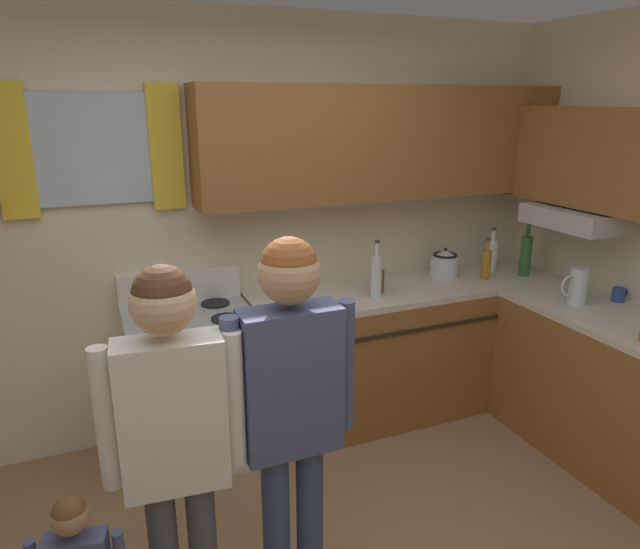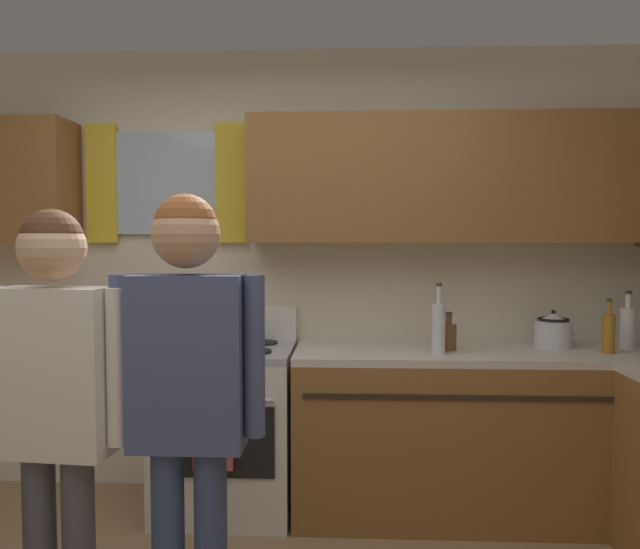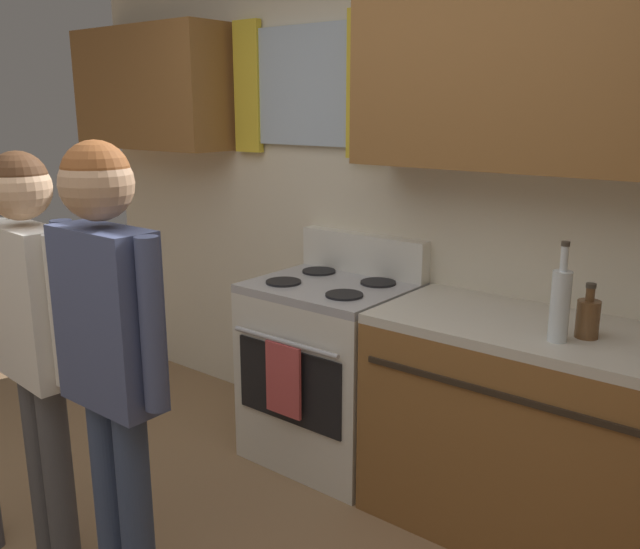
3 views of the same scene
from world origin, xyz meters
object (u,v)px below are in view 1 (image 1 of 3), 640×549
at_px(stove_oven, 194,384).
at_px(adult_holding_child, 174,430).
at_px(bottle_squat_brown, 378,280).
at_px(bottle_oil_amber, 486,263).
at_px(bottle_tall_clear, 376,276).
at_px(water_pitcher, 577,286).
at_px(bottle_milk_white, 492,254).
at_px(stovetop_kettle, 445,263).
at_px(adult_in_plaid, 291,396).
at_px(mug_cobalt_blue, 619,294).
at_px(bottle_wine_green, 526,255).

height_order(stove_oven, adult_holding_child, adult_holding_child).
xyz_separation_m(bottle_squat_brown, bottle_oil_amber, (0.82, -0.04, 0.03)).
relative_size(bottle_tall_clear, water_pitcher, 1.67).
bearing_deg(stove_oven, bottle_milk_white, 1.98).
relative_size(stove_oven, stovetop_kettle, 4.02).
xyz_separation_m(adult_holding_child, adult_in_plaid, (0.43, 0.01, 0.03)).
bearing_deg(bottle_milk_white, stove_oven, -178.02).
height_order(bottle_oil_amber, water_pitcher, bottle_oil_amber).
xyz_separation_m(bottle_milk_white, mug_cobalt_blue, (0.29, -0.84, -0.08)).
bearing_deg(water_pitcher, bottle_squat_brown, 146.05).
relative_size(bottle_milk_white, bottle_oil_amber, 1.09).
height_order(bottle_oil_amber, bottle_tall_clear, bottle_tall_clear).
xyz_separation_m(bottle_squat_brown, bottle_tall_clear, (-0.07, -0.11, 0.06)).
height_order(bottle_squat_brown, bottle_tall_clear, bottle_tall_clear).
xyz_separation_m(stovetop_kettle, adult_in_plaid, (-1.65, -1.41, 0.03)).
relative_size(stove_oven, mug_cobalt_blue, 9.58).
height_order(bottle_tall_clear, water_pitcher, bottle_tall_clear).
relative_size(bottle_milk_white, bottle_tall_clear, 0.85).
bearing_deg(water_pitcher, mug_cobalt_blue, -14.00).
distance_m(stove_oven, bottle_wine_green, 2.39).
distance_m(bottle_oil_amber, mug_cobalt_blue, 0.83).
distance_m(bottle_oil_amber, water_pitcher, 0.65).
bearing_deg(stovetop_kettle, mug_cobalt_blue, -51.23).
bearing_deg(bottle_tall_clear, bottle_oil_amber, 3.94).
bearing_deg(water_pitcher, bottle_milk_white, 90.96).
bearing_deg(mug_cobalt_blue, adult_holding_child, -168.39).
bearing_deg(adult_holding_child, bottle_tall_clear, 40.22).
bearing_deg(adult_in_plaid, bottle_milk_white, 34.35).
bearing_deg(bottle_oil_amber, water_pitcher, -74.11).
bearing_deg(bottle_tall_clear, adult_in_plaid, -129.82).
xyz_separation_m(bottle_oil_amber, water_pitcher, (0.18, -0.63, 0.00)).
height_order(bottle_squat_brown, water_pitcher, water_pitcher).
distance_m(bottle_squat_brown, water_pitcher, 1.20).
relative_size(water_pitcher, adult_in_plaid, 0.13).
bearing_deg(stove_oven, stovetop_kettle, 2.69).
relative_size(bottle_wine_green, adult_in_plaid, 0.24).
bearing_deg(adult_in_plaid, mug_cobalt_blue, 13.35).
bearing_deg(bottle_milk_white, bottle_oil_amber, -138.20).
height_order(bottle_milk_white, adult_holding_child, adult_holding_child).
bearing_deg(adult_holding_child, water_pitcher, 14.36).
bearing_deg(bottle_squat_brown, stove_oven, 178.68).
bearing_deg(adult_holding_child, mug_cobalt_blue, 11.61).
relative_size(bottle_tall_clear, adult_in_plaid, 0.22).
height_order(bottle_squat_brown, adult_in_plaid, adult_in_plaid).
relative_size(bottle_milk_white, bottle_wine_green, 0.79).
xyz_separation_m(bottle_wine_green, water_pitcher, (-0.12, -0.58, -0.04)).
bearing_deg(stovetop_kettle, stove_oven, -177.31).
relative_size(stove_oven, water_pitcher, 5.00).
relative_size(stove_oven, adult_in_plaid, 0.67).
distance_m(bottle_squat_brown, bottle_oil_amber, 0.82).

